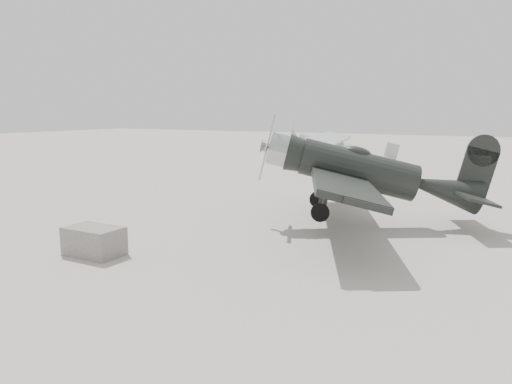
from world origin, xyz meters
TOP-DOWN VIEW (x-y plane):
  - ground at (0.00, 0.00)m, footprint 160.00×160.00m
  - lowwing_monoplane at (4.33, 5.80)m, footprint 8.98×11.62m
  - highwing_monoplane at (-2.44, 21.23)m, footprint 7.67×10.72m
  - equipment_block at (-1.78, -2.00)m, footprint 1.74×1.10m

SIDE VIEW (x-z plane):
  - ground at x=0.00m, z-range 0.00..0.00m
  - equipment_block at x=-1.78m, z-range 0.00..0.86m
  - highwing_monoplane at x=-2.44m, z-range 0.38..3.41m
  - lowwing_monoplane at x=4.33m, z-range 0.11..3.96m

